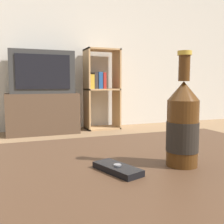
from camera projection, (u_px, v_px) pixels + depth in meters
The scene contains 7 objects.
back_wall at pixel (32, 28), 3.30m from camera, with size 8.00×0.05×2.60m.
coffee_table at pixel (144, 195), 0.60m from camera, with size 1.01×0.80×0.41m.
tv_stand at pixel (43, 113), 3.18m from camera, with size 0.84×0.40×0.49m.
television at pixel (41, 72), 3.13m from camera, with size 0.73×0.40×0.50m.
bookshelf at pixel (100, 87), 3.48m from camera, with size 0.44×0.30×1.06m.
beer_bottle at pixel (182, 125), 0.62m from camera, with size 0.08×0.08×0.27m.
cell_phone at pixel (117, 169), 0.58m from camera, with size 0.09×0.13×0.02m.
Camera 1 is at (-0.27, -0.51, 0.60)m, focal length 42.00 mm.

